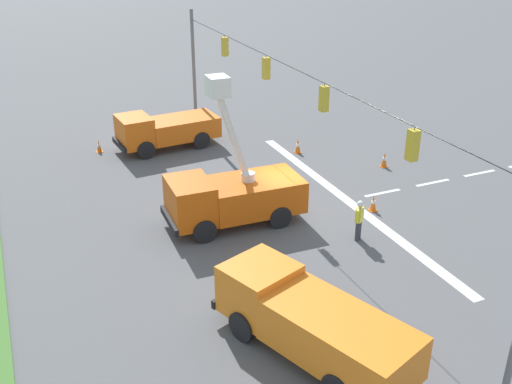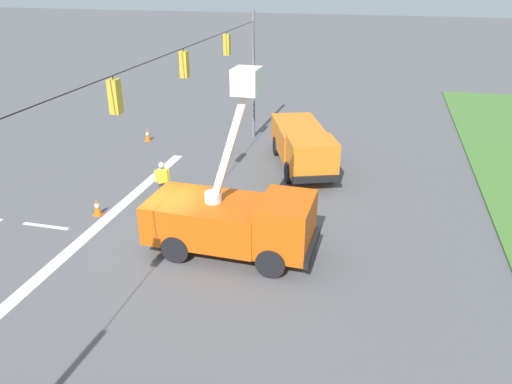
% 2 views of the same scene
% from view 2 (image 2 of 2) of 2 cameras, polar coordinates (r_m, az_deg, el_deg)
% --- Properties ---
extents(ground_plane, '(200.00, 200.00, 0.00)m').
position_cam_2_polar(ground_plane, '(18.87, -10.20, -5.66)').
color(ground_plane, '#565659').
extents(lane_markings, '(17.60, 15.25, 0.01)m').
position_cam_2_polar(lane_markings, '(21.04, -21.77, -3.80)').
color(lane_markings, silver).
rests_on(lane_markings, ground).
extents(signal_gantry, '(26.20, 0.33, 7.20)m').
position_cam_2_polar(signal_gantry, '(17.15, -11.23, 7.87)').
color(signal_gantry, slate).
rests_on(signal_gantry, ground).
extents(utility_truck_bucket_lift, '(2.69, 5.98, 6.53)m').
position_cam_2_polar(utility_truck_bucket_lift, '(17.32, -2.54, -2.95)').
color(utility_truck_bucket_lift, '#D6560F').
rests_on(utility_truck_bucket_lift, ground).
extents(utility_truck_support_near, '(7.06, 4.43, 2.16)m').
position_cam_2_polar(utility_truck_support_near, '(25.19, 5.34, 5.45)').
color(utility_truck_support_near, orange).
rests_on(utility_truck_support_near, ground).
extents(road_worker, '(0.44, 0.54, 1.77)m').
position_cam_2_polar(road_worker, '(21.79, -10.63, 1.47)').
color(road_worker, '#383842').
rests_on(road_worker, ground).
extents(traffic_cone_foreground_left, '(0.36, 0.36, 0.77)m').
position_cam_2_polar(traffic_cone_foreground_left, '(29.97, -12.30, 6.43)').
color(traffic_cone_foreground_left, orange).
rests_on(traffic_cone_foreground_left, ground).
extents(traffic_cone_lane_edge_a, '(0.36, 0.36, 0.77)m').
position_cam_2_polar(traffic_cone_lane_edge_a, '(21.38, -17.71, -1.59)').
color(traffic_cone_lane_edge_a, orange).
rests_on(traffic_cone_lane_edge_a, ground).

